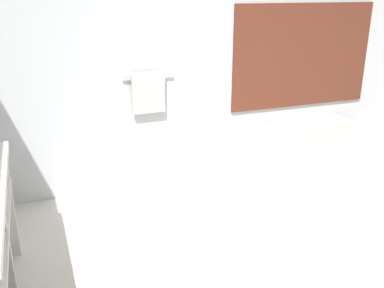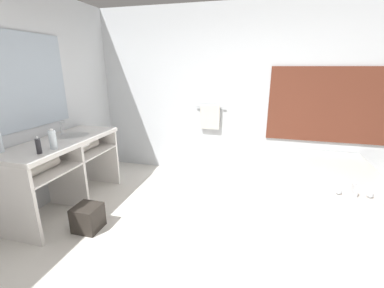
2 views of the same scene
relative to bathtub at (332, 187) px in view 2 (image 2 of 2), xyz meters
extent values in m
plane|color=silver|center=(-1.46, -1.39, -0.29)|extent=(16.00, 16.00, 0.00)
cube|color=silver|center=(-1.46, 0.84, 1.06)|extent=(7.40, 0.06, 2.70)
cube|color=brown|center=(0.00, 0.79, 0.94)|extent=(1.70, 0.02, 1.10)
cylinder|color=silver|center=(-1.76, 0.77, 0.86)|extent=(0.50, 0.02, 0.02)
cube|color=beige|center=(-1.76, 0.76, 0.69)|extent=(0.32, 0.04, 0.40)
cube|color=#A3B2C1|center=(-3.65, -0.82, 1.32)|extent=(0.02, 1.10, 1.10)
cube|color=white|center=(-3.33, -0.82, 0.59)|extent=(0.64, 1.56, 0.05)
cube|color=white|center=(-3.33, -0.82, 0.35)|extent=(0.61, 1.48, 0.02)
cylinder|color=white|center=(-3.33, -0.59, 0.55)|extent=(0.38, 0.38, 0.14)
cube|color=white|center=(-3.33, -1.58, 0.14)|extent=(0.59, 0.04, 0.86)
cube|color=white|center=(-3.33, -0.82, 0.14)|extent=(0.59, 0.04, 0.86)
cube|color=white|center=(-3.33, -0.06, 0.14)|extent=(0.59, 0.04, 0.86)
cylinder|color=beige|center=(-3.28, -1.21, 0.42)|extent=(0.13, 0.43, 0.13)
cylinder|color=beige|center=(-3.28, -0.43, 0.42)|extent=(0.13, 0.43, 0.13)
cylinder|color=silver|center=(-3.50, -0.59, 0.63)|extent=(0.04, 0.04, 0.02)
cylinder|color=silver|center=(-3.50, -0.59, 0.72)|extent=(0.02, 0.02, 0.16)
cube|color=silver|center=(-3.46, -0.59, 0.79)|extent=(0.07, 0.01, 0.01)
cube|color=silver|center=(0.00, 0.00, -0.03)|extent=(1.01, 1.60, 0.53)
ellipsoid|color=white|center=(0.00, 0.00, 0.09)|extent=(0.73, 1.15, 0.30)
cube|color=silver|center=(0.00, -0.70, 0.30)|extent=(0.04, 0.07, 0.12)
sphere|color=silver|center=(-0.14, -0.70, 0.27)|extent=(0.06, 0.06, 0.06)
sphere|color=silver|center=(0.14, -0.70, 0.27)|extent=(0.06, 0.06, 0.06)
cylinder|color=white|center=(-3.13, -1.14, 0.72)|extent=(0.07, 0.07, 0.21)
cylinder|color=white|center=(-3.13, -1.14, 0.83)|extent=(0.04, 0.04, 0.02)
cylinder|color=#28282D|center=(-3.16, -1.31, 0.70)|extent=(0.05, 0.05, 0.16)
cylinder|color=silver|center=(-3.16, -1.31, 0.79)|extent=(0.02, 0.02, 0.03)
cube|color=#2D2823|center=(-2.76, -1.21, -0.15)|extent=(0.28, 0.28, 0.29)
camera|label=1|loc=(-2.81, -3.15, 1.62)|focal=40.00mm
camera|label=2|loc=(-0.98, -3.35, 1.48)|focal=24.00mm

